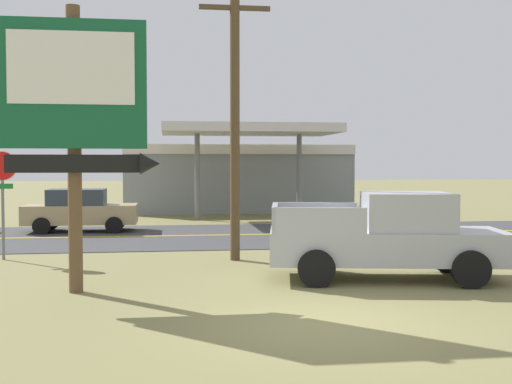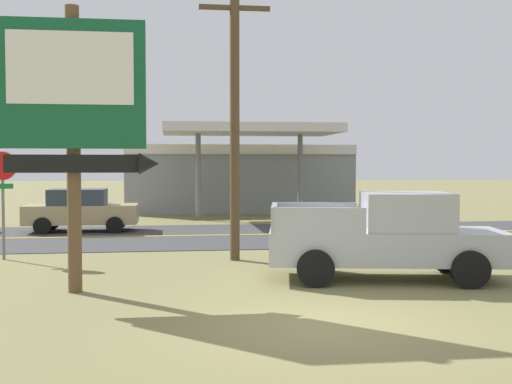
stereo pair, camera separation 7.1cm
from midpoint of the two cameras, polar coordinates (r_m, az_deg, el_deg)
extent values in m
plane|color=olive|center=(10.66, 5.96, -11.63)|extent=(180.00, 180.00, 0.00)
cube|color=#3D3D3F|center=(23.32, -1.53, -3.86)|extent=(140.00, 8.00, 0.02)
cube|color=gold|center=(23.32, -1.53, -3.83)|extent=(126.00, 0.20, 0.01)
cylinder|color=brown|center=(13.39, -15.80, 3.61)|extent=(0.28, 0.28, 5.76)
cube|color=#145633|center=(13.30, -15.99, 9.24)|extent=(2.90, 0.16, 2.55)
cube|color=white|center=(13.25, -16.06, 10.60)|extent=(2.44, 0.03, 1.43)
cube|color=black|center=(13.21, -15.90, 2.45)|extent=(2.61, 0.12, 0.36)
cone|color=black|center=(13.07, -9.35, 2.51)|extent=(0.40, 0.44, 0.44)
cylinder|color=slate|center=(18.66, -21.50, -2.27)|extent=(0.08, 0.08, 2.20)
cylinder|color=red|center=(18.57, -21.59, 2.18)|extent=(0.76, 0.03, 0.76)
cylinder|color=white|center=(18.58, -21.58, 2.18)|extent=(0.80, 0.01, 0.80)
cube|color=#19722D|center=(18.58, -21.57, 0.49)|extent=(0.56, 0.03, 0.14)
cylinder|color=brown|center=(17.27, -1.79, 7.26)|extent=(0.26, 0.26, 8.06)
cube|color=brown|center=(17.70, -1.81, 16.09)|extent=(1.90, 0.12, 0.12)
cube|color=gray|center=(35.85, -1.67, 1.25)|extent=(12.00, 6.00, 3.60)
cube|color=silver|center=(32.82, -1.13, 3.83)|extent=(12.00, 0.12, 0.50)
cube|color=silver|center=(29.92, -0.50, 5.59)|extent=(8.00, 5.00, 0.40)
cylinder|color=slate|center=(29.69, -5.10, 1.55)|extent=(0.24, 0.24, 4.20)
cylinder|color=slate|center=(30.27, 4.02, 1.57)|extent=(0.24, 0.24, 4.20)
cube|color=#A8AAAF|center=(14.73, 11.59, -4.72)|extent=(5.46, 2.85, 0.72)
cube|color=#A8AAAF|center=(14.73, 13.34, -1.69)|extent=(2.19, 2.11, 0.84)
cube|color=#28333D|center=(14.92, 16.70, -1.67)|extent=(0.39, 1.65, 0.71)
cube|color=#A8AAAF|center=(15.42, 5.46, -1.96)|extent=(1.94, 0.46, 0.56)
cube|color=#A8AAAF|center=(13.59, 5.85, -2.57)|extent=(1.94, 0.46, 0.56)
cube|color=#A8AAAF|center=(14.49, 1.79, -2.24)|extent=(0.45, 1.87, 0.56)
cylinder|color=black|center=(16.05, 16.74, -5.47)|extent=(0.84, 0.42, 0.80)
cylinder|color=black|center=(14.18, 18.69, -6.55)|extent=(0.84, 0.42, 0.80)
cylinder|color=black|center=(15.59, 5.12, -5.61)|extent=(0.84, 0.42, 0.80)
cylinder|color=black|center=(13.65, 5.48, -6.78)|extent=(0.84, 0.42, 0.80)
cube|color=tan|center=(25.35, -15.17, -1.91)|extent=(4.20, 1.76, 0.72)
cube|color=#2D3842|center=(25.33, -15.52, -0.42)|extent=(2.10, 1.56, 0.60)
cylinder|color=black|center=(26.12, -12.07, -2.54)|extent=(0.64, 0.24, 0.64)
cylinder|color=black|center=(24.37, -12.40, -2.91)|extent=(0.64, 0.24, 0.64)
cylinder|color=black|center=(26.45, -17.71, -2.54)|extent=(0.64, 0.24, 0.64)
cylinder|color=black|center=(24.73, -18.43, -2.90)|extent=(0.64, 0.24, 0.64)
camera|label=1|loc=(0.04, -89.89, 0.00)|focal=44.88mm
camera|label=2|loc=(0.04, 90.11, 0.00)|focal=44.88mm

